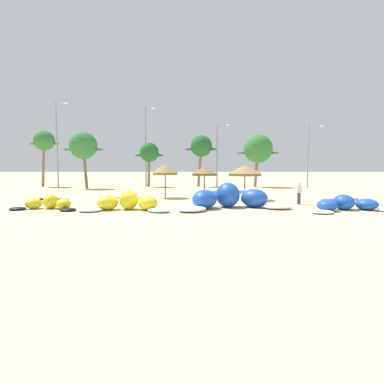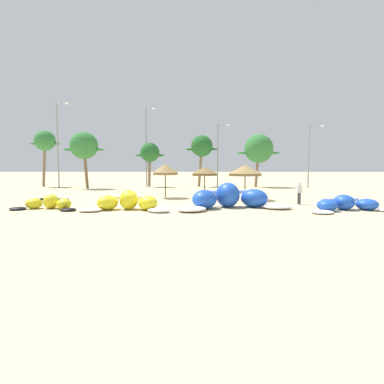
% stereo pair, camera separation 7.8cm
% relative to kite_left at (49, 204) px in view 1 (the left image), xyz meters
% --- Properties ---
extents(ground_plane, '(260.00, 260.00, 0.00)m').
position_rel_kite_left_xyz_m(ground_plane, '(6.16, -0.34, -0.37)').
color(ground_plane, beige).
extents(kite_left, '(4.74, 2.44, 0.96)m').
position_rel_kite_left_xyz_m(kite_left, '(0.00, 0.00, 0.00)').
color(kite_left, black).
rests_on(kite_left, ground).
extents(kite_left_of_center, '(6.04, 2.86, 1.28)m').
position_rel_kite_left_xyz_m(kite_left_of_center, '(5.31, -0.47, 0.12)').
color(kite_left_of_center, white).
rests_on(kite_left_of_center, ground).
extents(kite_center, '(7.94, 4.64, 1.70)m').
position_rel_kite_left_xyz_m(kite_center, '(11.99, 0.67, 0.28)').
color(kite_center, white).
rests_on(kite_center, ground).
extents(kite_right_of_center, '(6.23, 3.39, 0.99)m').
position_rel_kite_left_xyz_m(kite_right_of_center, '(19.35, -0.55, 0.02)').
color(kite_right_of_center, white).
rests_on(kite_right_of_center, ground).
extents(beach_umbrella_near_van, '(2.30, 2.30, 3.02)m').
position_rel_kite_left_xyz_m(beach_umbrella_near_van, '(7.02, 7.59, 2.16)').
color(beach_umbrella_near_van, brown).
rests_on(beach_umbrella_near_van, ground).
extents(beach_umbrella_middle, '(2.25, 2.25, 2.74)m').
position_rel_kite_left_xyz_m(beach_umbrella_middle, '(10.48, 7.18, 1.99)').
color(beach_umbrella_middle, brown).
rests_on(beach_umbrella_middle, ground).
extents(beach_umbrella_near_palms, '(2.85, 2.85, 2.92)m').
position_rel_kite_left_xyz_m(beach_umbrella_near_palms, '(13.84, 6.07, 2.10)').
color(beach_umbrella_near_palms, brown).
rests_on(beach_umbrella_near_palms, ground).
extents(person_near_kites, '(0.36, 0.24, 1.62)m').
position_rel_kite_left_xyz_m(person_near_kites, '(17.35, 2.78, 0.45)').
color(person_near_kites, '#383842').
rests_on(person_near_kites, ground).
extents(palm_leftmost, '(4.17, 2.78, 7.64)m').
position_rel_kite_left_xyz_m(palm_leftmost, '(-10.72, 23.14, 5.76)').
color(palm_leftmost, '#7F6647').
rests_on(palm_leftmost, ground).
extents(palm_left, '(5.12, 3.42, 7.08)m').
position_rel_kite_left_xyz_m(palm_left, '(-4.14, 19.36, 4.94)').
color(palm_left, brown).
rests_on(palm_left, ground).
extents(palm_left_of_gap, '(3.90, 2.60, 5.95)m').
position_rel_kite_left_xyz_m(palm_left_of_gap, '(3.54, 23.00, 4.19)').
color(palm_left_of_gap, '#7F6647').
rests_on(palm_left_of_gap, ground).
extents(palm_center_left, '(4.43, 2.95, 7.01)m').
position_rel_kite_left_xyz_m(palm_center_left, '(10.57, 23.53, 5.08)').
color(palm_center_left, '#7F6647').
rests_on(palm_center_left, ground).
extents(palm_center_right, '(5.78, 3.85, 7.07)m').
position_rel_kite_left_xyz_m(palm_center_right, '(18.16, 22.71, 4.73)').
color(palm_center_right, '#7F6647').
rests_on(palm_center_right, ground).
extents(lamppost_west, '(1.68, 0.24, 10.79)m').
position_rel_kite_left_xyz_m(lamppost_west, '(-7.65, 20.24, 5.56)').
color(lamppost_west, gray).
rests_on(lamppost_west, ground).
extents(lamppost_west_center, '(1.44, 0.24, 10.65)m').
position_rel_kite_left_xyz_m(lamppost_west_center, '(3.13, 23.19, 5.47)').
color(lamppost_west_center, gray).
rests_on(lamppost_west_center, ground).
extents(lamppost_east_center, '(1.74, 0.24, 8.48)m').
position_rel_kite_left_xyz_m(lamppost_east_center, '(12.86, 23.15, 4.40)').
color(lamppost_east_center, gray).
rests_on(lamppost_east_center, ground).
extents(lamppost_east, '(1.98, 0.24, 8.07)m').
position_rel_kite_left_xyz_m(lamppost_east, '(24.45, 20.94, 4.22)').
color(lamppost_east, gray).
rests_on(lamppost_east, ground).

